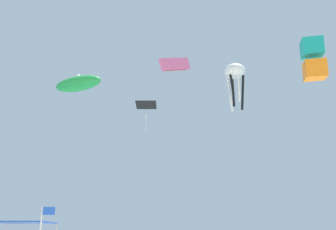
{
  "coord_description": "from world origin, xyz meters",
  "views": [
    {
      "loc": [
        -0.55,
        -15.86,
        1.77
      ],
      "look_at": [
        -0.43,
        8.3,
        9.76
      ],
      "focal_mm": 39.36,
      "sensor_mm": 36.0,
      "label": 1
    }
  ],
  "objects_px": {
    "kite_diamond_black": "(144,106)",
    "kite_box_teal": "(311,59)",
    "canopy_tent": "(21,225)",
    "kite_parafoil_pink": "(173,64)",
    "kite_octopus_white": "(233,74)",
    "kite_inflatable_green": "(76,83)"
  },
  "relations": [
    {
      "from": "canopy_tent",
      "to": "kite_box_teal",
      "type": "distance_m",
      "value": 18.22
    },
    {
      "from": "kite_inflatable_green",
      "to": "kite_box_teal",
      "type": "bearing_deg",
      "value": 151.68
    },
    {
      "from": "kite_diamond_black",
      "to": "kite_box_teal",
      "type": "bearing_deg",
      "value": -65.24
    },
    {
      "from": "canopy_tent",
      "to": "kite_inflatable_green",
      "type": "relative_size",
      "value": 0.42
    },
    {
      "from": "canopy_tent",
      "to": "kite_parafoil_pink",
      "type": "xyz_separation_m",
      "value": [
        8.43,
        13.48,
        16.04
      ]
    },
    {
      "from": "canopy_tent",
      "to": "kite_box_teal",
      "type": "relative_size",
      "value": 1.15
    },
    {
      "from": "kite_octopus_white",
      "to": "kite_box_teal",
      "type": "xyz_separation_m",
      "value": [
        1.09,
        -16.75,
        -6.8
      ]
    },
    {
      "from": "canopy_tent",
      "to": "kite_octopus_white",
      "type": "xyz_separation_m",
      "value": [
        14.75,
        14.83,
        15.6
      ]
    },
    {
      "from": "canopy_tent",
      "to": "kite_octopus_white",
      "type": "bearing_deg",
      "value": 45.16
    },
    {
      "from": "kite_inflatable_green",
      "to": "kite_octopus_white",
      "type": "height_order",
      "value": "kite_inflatable_green"
    },
    {
      "from": "kite_parafoil_pink",
      "to": "kite_diamond_black",
      "type": "bearing_deg",
      "value": -110.04
    },
    {
      "from": "canopy_tent",
      "to": "kite_diamond_black",
      "type": "relative_size",
      "value": 0.84
    },
    {
      "from": "kite_diamond_black",
      "to": "kite_box_teal",
      "type": "height_order",
      "value": "kite_diamond_black"
    },
    {
      "from": "kite_inflatable_green",
      "to": "kite_octopus_white",
      "type": "relative_size",
      "value": 1.33
    },
    {
      "from": "kite_box_teal",
      "to": "kite_octopus_white",
      "type": "bearing_deg",
      "value": 105.04
    },
    {
      "from": "kite_diamond_black",
      "to": "kite_parafoil_pink",
      "type": "bearing_deg",
      "value": -67.28
    },
    {
      "from": "kite_diamond_black",
      "to": "kite_inflatable_green",
      "type": "height_order",
      "value": "kite_inflatable_green"
    },
    {
      "from": "kite_inflatable_green",
      "to": "kite_parafoil_pink",
      "type": "relative_size",
      "value": 2.03
    },
    {
      "from": "canopy_tent",
      "to": "kite_inflatable_green",
      "type": "xyz_separation_m",
      "value": [
        -3.48,
        21.75,
        17.46
      ]
    },
    {
      "from": "kite_octopus_white",
      "to": "kite_parafoil_pink",
      "type": "distance_m",
      "value": 6.47
    },
    {
      "from": "kite_octopus_white",
      "to": "kite_parafoil_pink",
      "type": "relative_size",
      "value": 1.52
    },
    {
      "from": "kite_inflatable_green",
      "to": "canopy_tent",
      "type": "bearing_deg",
      "value": 121.55
    }
  ]
}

